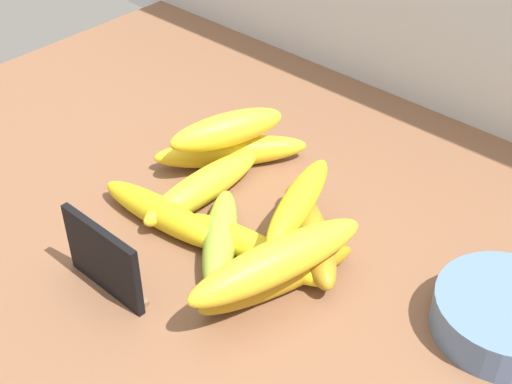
{
  "coord_description": "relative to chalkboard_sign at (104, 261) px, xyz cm",
  "views": [
    {
      "loc": [
        44.32,
        -44.53,
        56.79
      ],
      "look_at": [
        1.95,
        1.97,
        8.0
      ],
      "focal_mm": 50.27,
      "sensor_mm": 36.0,
      "label": 1
    }
  ],
  "objects": [
    {
      "name": "banana_5",
      "position": [
        8.33,
        13.43,
        -2.17
      ],
      "size": [
        18.55,
        5.4,
        3.38
      ],
      "primitive_type": "ellipsoid",
      "rotation": [
        0.0,
        0.0,
        3.25
      ],
      "color": "yellow",
      "rests_on": "counter_top"
    },
    {
      "name": "banana_3",
      "position": [
        4.59,
        12.03,
        -2.08
      ],
      "size": [
        13.29,
        15.09,
        3.56
      ],
      "primitive_type": "ellipsoid",
      "rotation": [
        0.0,
        0.0,
        2.26
      ],
      "color": "#95BA37",
      "rests_on": "counter_top"
    },
    {
      "name": "fruit_bowl",
      "position": [
        32.91,
        22.46,
        -1.85
      ],
      "size": [
        13.92,
        13.92,
        4.01
      ],
      "primitive_type": "cylinder",
      "color": "#5575A3",
      "rests_on": "counter_top"
    },
    {
      "name": "banana_9",
      "position": [
        14.03,
        10.6,
        1.58
      ],
      "size": [
        9.07,
        20.78,
        4.36
      ],
      "primitive_type": "ellipsoid",
      "rotation": [
        0.0,
        0.0,
        4.47
      ],
      "color": "yellow",
      "rests_on": "banana_0"
    },
    {
      "name": "banana_4",
      "position": [
        11.44,
        18.89,
        -1.71
      ],
      "size": [
        16.3,
        13.9,
        4.29
      ],
      "primitive_type": "ellipsoid",
      "rotation": [
        0.0,
        0.0,
        2.49
      ],
      "color": "#A7831E",
      "rests_on": "counter_top"
    },
    {
      "name": "chalkboard_sign",
      "position": [
        0.0,
        0.0,
        0.0
      ],
      "size": [
        11.0,
        1.8,
        8.4
      ],
      "color": "black",
      "rests_on": "counter_top"
    },
    {
      "name": "banana_0",
      "position": [
        13.26,
        11.74,
        -2.23
      ],
      "size": [
        8.65,
        18.47,
        3.26
      ],
      "primitive_type": "ellipsoid",
      "rotation": [
        0.0,
        0.0,
        4.4
      ],
      "color": "#B38616",
      "rests_on": "counter_top"
    },
    {
      "name": "banana_2",
      "position": [
        -6.03,
        24.73,
        -1.94
      ],
      "size": [
        15.31,
        17.64,
        3.83
      ],
      "primitive_type": "ellipsoid",
      "rotation": [
        0.0,
        0.0,
        4.03
      ],
      "color": "yellow",
      "rests_on": "counter_top"
    },
    {
      "name": "banana_7",
      "position": [
        10.0,
        18.66,
        2.1
      ],
      "size": [
        8.31,
        16.35,
        3.33
      ],
      "primitive_type": "ellipsoid",
      "rotation": [
        0.0,
        0.0,
        1.9
      ],
      "color": "yellow",
      "rests_on": "banana_4"
    },
    {
      "name": "banana_6",
      "position": [
        -3.11,
        10.65,
        -2.06
      ],
      "size": [
        18.76,
        5.05,
        3.6
      ],
      "primitive_type": "ellipsoid",
      "rotation": [
        0.0,
        0.0,
        3.22
      ],
      "color": "yellow",
      "rests_on": "counter_top"
    },
    {
      "name": "counter_top",
      "position": [
        2.71,
        15.78,
        -5.36
      ],
      "size": [
        110.0,
        76.0,
        3.0
      ],
      "primitive_type": "cube",
      "color": "brown",
      "rests_on": "ground"
    },
    {
      "name": "banana_1",
      "position": [
        -3.33,
        17.18,
        -1.87
      ],
      "size": [
        4.12,
        18.61,
        3.98
      ],
      "primitive_type": "ellipsoid",
      "rotation": [
        0.0,
        0.0,
        1.58
      ],
      "color": "yellow",
      "rests_on": "counter_top"
    },
    {
      "name": "banana_8",
      "position": [
        -5.59,
        23.71,
        2.07
      ],
      "size": [
        9.21,
        15.62,
        4.18
      ],
      "primitive_type": "ellipsoid",
      "rotation": [
        0.0,
        0.0,
        4.35
      ],
      "color": "yellow",
      "rests_on": "banana_2"
    }
  ]
}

